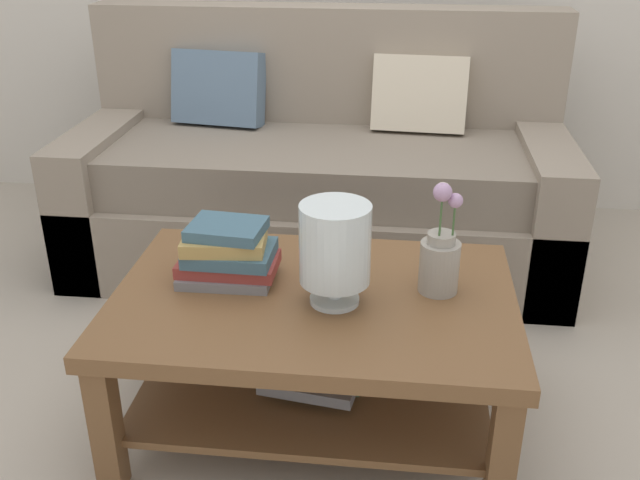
% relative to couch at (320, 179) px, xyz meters
% --- Properties ---
extents(ground_plane, '(10.00, 10.00, 0.00)m').
position_rel_couch_xyz_m(ground_plane, '(0.09, -0.89, -0.36)').
color(ground_plane, '#ADA393').
extents(couch, '(2.08, 0.90, 1.06)m').
position_rel_couch_xyz_m(couch, '(0.00, 0.00, 0.00)').
color(couch, gray).
rests_on(couch, ground).
extents(coffee_table, '(1.15, 0.78, 0.46)m').
position_rel_couch_xyz_m(coffee_table, '(0.12, -1.18, -0.04)').
color(coffee_table, brown).
rests_on(coffee_table, ground).
extents(book_stack_main, '(0.29, 0.19, 0.18)m').
position_rel_couch_xyz_m(book_stack_main, '(-0.14, -1.12, 0.18)').
color(book_stack_main, slate).
rests_on(book_stack_main, coffee_table).
extents(glass_hurricane_vase, '(0.20, 0.20, 0.29)m').
position_rel_couch_xyz_m(glass_hurricane_vase, '(0.18, -1.21, 0.26)').
color(glass_hurricane_vase, silver).
rests_on(glass_hurricane_vase, coffee_table).
extents(flower_pitcher, '(0.11, 0.11, 0.34)m').
position_rel_couch_xyz_m(flower_pitcher, '(0.47, -1.11, 0.20)').
color(flower_pitcher, '#9E998E').
rests_on(flower_pitcher, coffee_table).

